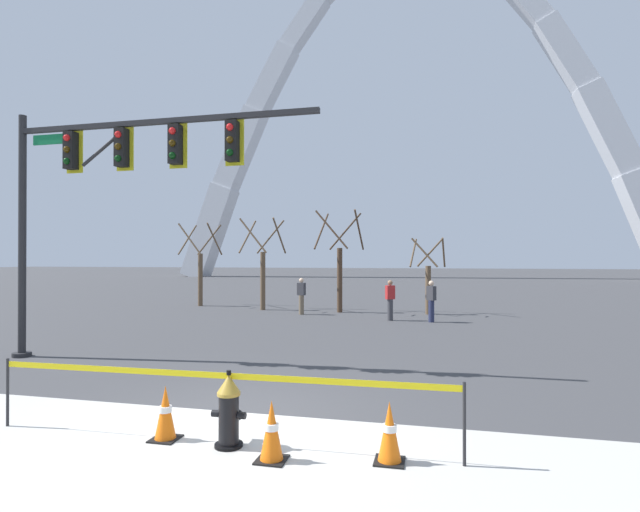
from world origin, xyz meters
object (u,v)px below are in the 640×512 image
fire_hydrant (229,411)px  pedestrian_standing_center (431,301)px  traffic_cone_curb_edge (389,433)px  traffic_signal_gantry (106,176)px  pedestrian_walking_left (301,296)px  traffic_cone_mid_sidewalk (165,413)px  monument_arch (409,123)px  pedestrian_walking_right (390,300)px  traffic_cone_by_hydrant (272,431)px

fire_hydrant → pedestrian_standing_center: size_ratio=0.62×
fire_hydrant → traffic_cone_curb_edge: fire_hydrant is taller
fire_hydrant → pedestrian_standing_center: (2.50, 13.23, 0.35)m
traffic_signal_gantry → pedestrian_standing_center: 12.27m
fire_hydrant → traffic_signal_gantry: size_ratio=0.13×
traffic_signal_gantry → pedestrian_walking_left: (1.98, 10.35, -3.59)m
traffic_cone_curb_edge → pedestrian_walking_left: pedestrian_walking_left is taller
traffic_cone_mid_sidewalk → monument_arch: size_ratio=0.01×
traffic_signal_gantry → pedestrian_standing_center: size_ratio=4.92×
pedestrian_walking_right → traffic_signal_gantry: bearing=-122.9°
fire_hydrant → traffic_cone_by_hydrant: bearing=-23.4°
fire_hydrant → pedestrian_walking_right: 13.40m
fire_hydrant → monument_arch: size_ratio=0.02×
traffic_cone_mid_sidewalk → pedestrian_walking_right: (1.85, 13.34, 0.46)m
traffic_cone_curb_edge → traffic_signal_gantry: 9.18m
fire_hydrant → traffic_cone_mid_sidewalk: bearing=178.4°
monument_arch → pedestrian_walking_left: bearing=-93.7°
fire_hydrant → traffic_cone_mid_sidewalk: 0.93m
traffic_cone_by_hydrant → traffic_cone_curb_edge: (1.38, 0.28, 0.00)m
pedestrian_standing_center → pedestrian_walking_right: same height
traffic_signal_gantry → traffic_cone_mid_sidewalk: bearing=-45.8°
traffic_cone_curb_edge → traffic_cone_mid_sidewalk: bearing=179.2°
traffic_cone_curb_edge → monument_arch: bearing=92.5°
traffic_cone_mid_sidewalk → pedestrian_walking_right: 13.48m
traffic_cone_curb_edge → pedestrian_standing_center: (0.44, 13.25, 0.46)m
traffic_signal_gantry → pedestrian_walking_right: size_ratio=4.92×
pedestrian_walking_left → pedestrian_standing_center: 5.69m
traffic_cone_mid_sidewalk → pedestrian_walking_left: (-2.10, 14.54, 0.46)m
traffic_cone_curb_edge → traffic_signal_gantry: size_ratio=0.09×
fire_hydrant → monument_arch: bearing=90.4°
monument_arch → pedestrian_standing_center: bearing=-86.2°
pedestrian_standing_center → fire_hydrant: bearing=-100.7°
traffic_cone_by_hydrant → monument_arch: 59.08m
traffic_cone_by_hydrant → traffic_cone_mid_sidewalk: (-1.60, 0.32, 0.00)m
fire_hydrant → pedestrian_walking_right: pedestrian_walking_right is taller
monument_arch → traffic_cone_curb_edge: bearing=-87.5°
pedestrian_walking_left → traffic_cone_by_hydrant: bearing=-76.0°
traffic_cone_by_hydrant → traffic_cone_mid_sidewalk: bearing=168.7°
traffic_cone_mid_sidewalk → monument_arch: (0.59, 55.57, 19.13)m
traffic_cone_curb_edge → monument_arch: monument_arch is taller
traffic_signal_gantry → traffic_cone_curb_edge: bearing=-30.9°
pedestrian_walking_left → pedestrian_standing_center: size_ratio=1.00×
monument_arch → pedestrian_standing_center: size_ratio=38.64×
traffic_cone_mid_sidewalk → monument_arch: bearing=89.4°
traffic_cone_curb_edge → pedestrian_standing_center: 13.27m
traffic_cone_curb_edge → traffic_signal_gantry: (-7.06, 4.23, 4.05)m
pedestrian_walking_left → traffic_cone_curb_edge: bearing=-70.8°
traffic_cone_by_hydrant → pedestrian_walking_left: pedestrian_walking_left is taller
fire_hydrant → traffic_cone_mid_sidewalk: size_ratio=1.36×
fire_hydrant → traffic_cone_by_hydrant: fire_hydrant is taller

